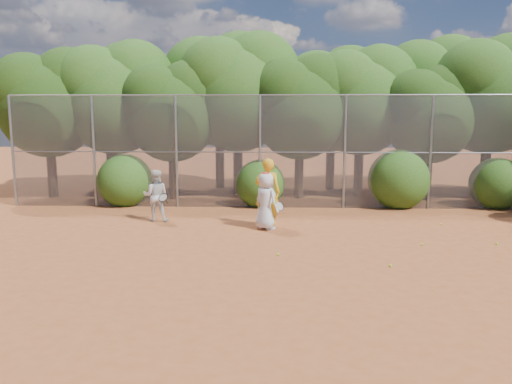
{
  "coord_description": "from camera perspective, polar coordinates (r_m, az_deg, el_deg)",
  "views": [
    {
      "loc": [
        -0.43,
        -11.74,
        3.29
      ],
      "look_at": [
        -1.0,
        2.5,
        1.1
      ],
      "focal_mm": 35.0,
      "sensor_mm": 36.0,
      "label": 1
    }
  ],
  "objects": [
    {
      "name": "ball_4",
      "position": [
        11.91,
        2.51,
        -7.14
      ],
      "size": [
        0.07,
        0.07,
        0.07
      ],
      "primitive_type": "sphere",
      "color": "#AFD827",
      "rests_on": "ground"
    },
    {
      "name": "bush_1",
      "position": [
        18.21,
        0.48,
        1.19
      ],
      "size": [
        1.8,
        1.8,
        1.8
      ],
      "primitive_type": "sphere",
      "color": "#234912",
      "rests_on": "ground"
    },
    {
      "name": "bush_3",
      "position": [
        19.85,
        25.83,
        1.09
      ],
      "size": [
        1.9,
        1.9,
        1.9
      ],
      "primitive_type": "sphere",
      "color": "#234912",
      "rests_on": "ground"
    },
    {
      "name": "tree_7",
      "position": [
        22.1,
        25.33,
        10.48
      ],
      "size": [
        4.77,
        4.14,
        6.53
      ],
      "color": "black",
      "rests_on": "ground"
    },
    {
      "name": "player_teen",
      "position": [
        14.45,
        1.13,
        -1.03
      ],
      "size": [
        0.95,
        0.95,
        1.69
      ],
      "rotation": [
        0.0,
        0.0,
        2.38
      ],
      "color": "silver",
      "rests_on": "ground"
    },
    {
      "name": "tree_6",
      "position": [
        20.66,
        19.35,
        8.74
      ],
      "size": [
        3.86,
        3.36,
        5.29
      ],
      "color": "black",
      "rests_on": "ground"
    },
    {
      "name": "player_yellow",
      "position": [
        14.81,
        1.33,
        -0.07
      ],
      "size": [
        0.9,
        0.6,
        2.05
      ],
      "rotation": [
        0.0,
        0.0,
        3.12
      ],
      "color": "gold",
      "rests_on": "ground"
    },
    {
      "name": "ball_0",
      "position": [
        13.46,
        18.43,
        -5.72
      ],
      "size": [
        0.07,
        0.07,
        0.07
      ],
      "primitive_type": "sphere",
      "color": "#AFD827",
      "rests_on": "ground"
    },
    {
      "name": "ball_1",
      "position": [
        16.14,
        20.43,
        -3.46
      ],
      "size": [
        0.07,
        0.07,
        0.07
      ],
      "primitive_type": "sphere",
      "color": "#AFD827",
      "rests_on": "ground"
    },
    {
      "name": "tree_9",
      "position": [
        23.82,
        -16.39,
        10.91
      ],
      "size": [
        4.83,
        4.2,
        6.62
      ],
      "color": "black",
      "rests_on": "ground"
    },
    {
      "name": "tree_10",
      "position": [
        22.96,
        -4.06,
        12.05
      ],
      "size": [
        5.15,
        4.48,
        7.06
      ],
      "color": "black",
      "rests_on": "ground"
    },
    {
      "name": "tree_2",
      "position": [
        19.99,
        -9.44,
        9.46
      ],
      "size": [
        3.99,
        3.47,
        5.47
      ],
      "color": "black",
      "rests_on": "ground"
    },
    {
      "name": "player_white",
      "position": [
        15.91,
        -11.39,
        -0.4
      ],
      "size": [
        0.89,
        0.78,
        1.62
      ],
      "rotation": [
        0.0,
        0.0,
        3.22
      ],
      "color": "silver",
      "rests_on": "ground"
    },
    {
      "name": "tree_0",
      "position": [
        21.75,
        -22.54,
        9.77
      ],
      "size": [
        4.38,
        3.81,
        6.0
      ],
      "color": "black",
      "rests_on": "ground"
    },
    {
      "name": "tree_5",
      "position": [
        21.09,
        12.02,
        10.61
      ],
      "size": [
        4.51,
        3.92,
        6.17
      ],
      "color": "black",
      "rests_on": "ground"
    },
    {
      "name": "tree_3",
      "position": [
        20.67,
        -1.94,
        11.8
      ],
      "size": [
        4.89,
        4.26,
        6.7
      ],
      "color": "black",
      "rests_on": "ground"
    },
    {
      "name": "ball_3",
      "position": [
        14.27,
        25.81,
        -5.34
      ],
      "size": [
        0.07,
        0.07,
        0.07
      ],
      "primitive_type": "sphere",
      "color": "#AFD827",
      "rests_on": "ground"
    },
    {
      "name": "ground",
      "position": [
        12.2,
        4.26,
        -6.93
      ],
      "size": [
        80.0,
        80.0,
        0.0
      ],
      "primitive_type": "plane",
      "color": "brown",
      "rests_on": "ground"
    },
    {
      "name": "tree_1",
      "position": [
        21.32,
        -15.78,
        10.76
      ],
      "size": [
        4.64,
        4.03,
        6.35
      ],
      "color": "black",
      "rests_on": "ground"
    },
    {
      "name": "ball_2",
      "position": [
        11.42,
        15.1,
        -8.14
      ],
      "size": [
        0.07,
        0.07,
        0.07
      ],
      "primitive_type": "sphere",
      "color": "#AFD827",
      "rests_on": "ground"
    },
    {
      "name": "fence_back",
      "position": [
        17.79,
        3.3,
        4.73
      ],
      "size": [
        20.05,
        0.09,
        4.03
      ],
      "color": "gray",
      "rests_on": "ground"
    },
    {
      "name": "tree_4",
      "position": [
        20.01,
        5.19,
        10.04
      ],
      "size": [
        4.19,
        3.64,
        5.73
      ],
      "color": "black",
      "rests_on": "ground"
    },
    {
      "name": "tree_11",
      "position": [
        22.54,
        8.79,
        10.86
      ],
      "size": [
        4.64,
        4.03,
        6.35
      ],
      "color": "black",
      "rests_on": "ground"
    },
    {
      "name": "tree_12",
      "position": [
        24.06,
        19.57,
        11.15
      ],
      "size": [
        5.02,
        4.37,
        6.88
      ],
      "color": "black",
      "rests_on": "ground"
    },
    {
      "name": "bush_2",
      "position": [
        18.71,
        15.98,
        1.67
      ],
      "size": [
        2.2,
        2.2,
        2.2
      ],
      "primitive_type": "sphere",
      "color": "#234912",
      "rests_on": "ground"
    },
    {
      "name": "bush_0",
      "position": [
        19.02,
        -14.76,
        1.53
      ],
      "size": [
        2.0,
        2.0,
        2.0
      ],
      "primitive_type": "sphere",
      "color": "#234912",
      "rests_on": "ground"
    }
  ]
}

